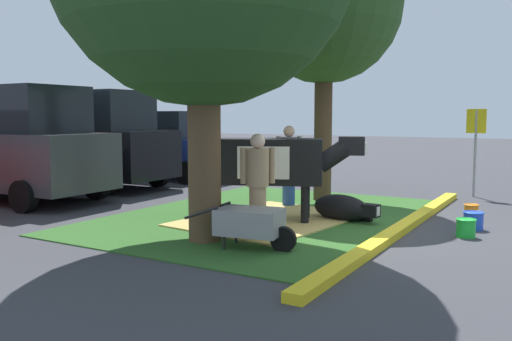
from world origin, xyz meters
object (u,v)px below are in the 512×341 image
(person_handler, at_px, (289,163))
(suv_dark_grey, at_px, (15,144))
(bucket_blue, at_px, (473,220))
(wheelbarrow, at_px, (251,223))
(person_visitor_near, at_px, (258,183))
(shade_tree_right, at_px, (325,7))
(calf_lying, at_px, (343,208))
(bucket_orange, at_px, (471,212))
(person_visitor_far, at_px, (208,167))
(sedan_blue, at_px, (166,146))
(bucket_green, at_px, (466,228))
(parking_sign, at_px, (476,135))
(suv_black, at_px, (90,139))
(cow_holstein, at_px, (263,162))

(person_handler, height_order, suv_dark_grey, suv_dark_grey)
(bucket_blue, bearing_deg, suv_dark_grey, 101.23)
(wheelbarrow, distance_m, bucket_blue, 3.93)
(person_visitor_near, xyz_separation_m, wheelbarrow, (-0.55, -0.22, -0.48))
(shade_tree_right, distance_m, bucket_blue, 5.53)
(wheelbarrow, relative_size, suv_dark_grey, 0.35)
(wheelbarrow, xyz_separation_m, suv_dark_grey, (1.17, 6.84, 0.88))
(bucket_blue, bearing_deg, calf_lying, 101.36)
(bucket_orange, bearing_deg, person_visitor_far, 103.14)
(shade_tree_right, distance_m, person_visitor_far, 4.26)
(shade_tree_right, xyz_separation_m, bucket_blue, (-1.58, -3.41, -4.06))
(person_handler, relative_size, sedan_blue, 0.38)
(shade_tree_right, distance_m, bucket_green, 5.76)
(sedan_blue, bearing_deg, person_visitor_far, -131.00)
(parking_sign, relative_size, bucket_orange, 6.99)
(calf_lying, relative_size, bucket_green, 4.27)
(bucket_blue, bearing_deg, suv_black, 86.62)
(shade_tree_right, distance_m, calf_lying, 4.63)
(shade_tree_right, distance_m, wheelbarrow, 6.06)
(person_visitor_far, height_order, suv_dark_grey, suv_dark_grey)
(wheelbarrow, bearing_deg, person_visitor_far, 44.69)
(bucket_green, bearing_deg, bucket_orange, 5.83)
(person_visitor_near, xyz_separation_m, bucket_green, (1.81, -2.71, -0.72))
(calf_lying, bearing_deg, suv_black, 82.39)
(parking_sign, distance_m, bucket_green, 4.81)
(person_visitor_far, bearing_deg, suv_black, 78.56)
(calf_lying, xyz_separation_m, bucket_blue, (0.43, -2.14, -0.08))
(person_handler, xyz_separation_m, parking_sign, (3.49, -3.08, 0.53))
(person_visitor_near, xyz_separation_m, parking_sign, (6.41, -2.13, 0.57))
(shade_tree_right, height_order, cow_holstein, shade_tree_right)
(suv_dark_grey, relative_size, suv_black, 1.00)
(cow_holstein, xyz_separation_m, bucket_orange, (2.00, -3.21, -0.92))
(person_visitor_far, xyz_separation_m, suv_dark_grey, (-1.52, 4.18, 0.44))
(person_visitor_far, distance_m, bucket_green, 5.21)
(wheelbarrow, xyz_separation_m, sedan_blue, (6.23, 6.73, 0.60))
(cow_holstein, height_order, bucket_blue, cow_holstein)
(person_visitor_near, height_order, person_visitor_far, person_visitor_near)
(parking_sign, relative_size, bucket_blue, 6.05)
(bucket_green, relative_size, suv_dark_grey, 0.07)
(shade_tree_right, relative_size, calf_lying, 4.45)
(calf_lying, height_order, person_visitor_near, person_visitor_near)
(person_visitor_near, distance_m, sedan_blue, 8.64)
(cow_holstein, relative_size, bucket_orange, 10.24)
(calf_lying, height_order, bucket_blue, calf_lying)
(calf_lying, xyz_separation_m, parking_sign, (4.36, -1.56, 1.21))
(person_visitor_far, bearing_deg, person_handler, -62.76)
(wheelbarrow, relative_size, sedan_blue, 0.37)
(calf_lying, distance_m, sedan_blue, 7.99)
(calf_lying, relative_size, person_visitor_far, 0.85)
(person_visitor_near, height_order, sedan_blue, sedan_blue)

